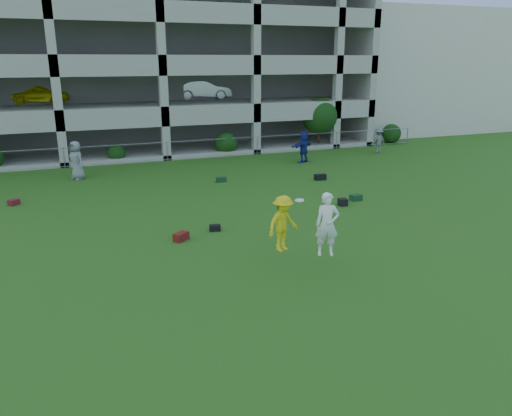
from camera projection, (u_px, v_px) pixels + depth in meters
name	position (u px, v px, depth m)	size (l,w,h in m)	color
ground	(306.00, 283.00, 14.04)	(100.00, 100.00, 0.00)	#235114
stucco_building	(394.00, 71.00, 45.61)	(16.00, 14.00, 10.00)	beige
bystander_c	(76.00, 160.00, 25.91)	(0.98, 0.64, 2.01)	gray
bystander_d	(304.00, 147.00, 30.23)	(1.76, 0.56, 1.90)	navy
bystander_f	(378.00, 141.00, 33.29)	(1.08, 0.62, 1.66)	slate
bag_red_a	(181.00, 237.00, 17.29)	(0.55, 0.30, 0.28)	#57160E
bag_black_b	(215.00, 228.00, 18.27)	(0.40, 0.25, 0.22)	black
bag_green_c	(356.00, 198.00, 22.21)	(0.50, 0.35, 0.26)	#133416
crate_d	(343.00, 202.00, 21.42)	(0.35, 0.35, 0.30)	black
bag_black_e	(320.00, 177.00, 25.98)	(0.60, 0.30, 0.30)	black
bag_red_f	(14.00, 202.00, 21.50)	(0.45, 0.28, 0.24)	#5F1910
bag_green_g	(221.00, 180.00, 25.56)	(0.50, 0.30, 0.25)	black
frisbee_contest	(297.00, 224.00, 14.58)	(2.08, 1.55, 1.87)	yellow
parking_garage	(140.00, 60.00, 37.05)	(30.00, 14.00, 12.00)	#9E998C
fence	(167.00, 151.00, 30.83)	(36.06, 0.06, 1.20)	gray
shrub_row	(234.00, 131.00, 32.80)	(34.38, 2.52, 3.50)	#163D11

